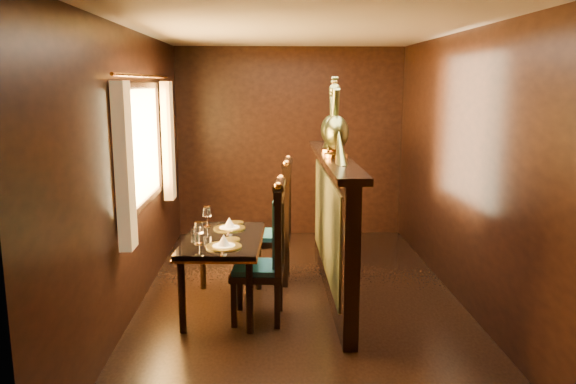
% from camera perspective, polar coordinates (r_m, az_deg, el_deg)
% --- Properties ---
extents(ground, '(5.00, 5.00, 0.00)m').
position_cam_1_polar(ground, '(5.37, 1.29, -11.19)').
color(ground, black).
rests_on(ground, ground).
extents(room_shell, '(3.04, 5.04, 2.52)m').
position_cam_1_polar(room_shell, '(5.01, 0.38, 5.87)').
color(room_shell, black).
rests_on(room_shell, ground).
extents(partition, '(0.26, 2.70, 1.36)m').
position_cam_1_polar(partition, '(5.47, 4.50, -2.98)').
color(partition, black).
rests_on(partition, ground).
extents(dining_table, '(0.76, 1.18, 0.88)m').
position_cam_1_polar(dining_table, '(5.08, -6.67, -5.31)').
color(dining_table, black).
rests_on(dining_table, ground).
extents(chair_left, '(0.48, 0.51, 1.25)m').
position_cam_1_polar(chair_left, '(4.82, -1.76, -5.63)').
color(chair_left, black).
rests_on(chair_left, ground).
extents(chair_right, '(0.50, 0.53, 1.30)m').
position_cam_1_polar(chair_right, '(5.76, -0.85, -2.60)').
color(chair_right, black).
rests_on(chair_right, ground).
extents(peacock_left, '(0.23, 0.61, 0.73)m').
position_cam_1_polar(peacock_left, '(5.12, 4.97, 7.56)').
color(peacock_left, '#184937').
rests_on(peacock_left, partition).
extents(peacock_right, '(0.22, 0.59, 0.70)m').
position_cam_1_polar(peacock_right, '(5.51, 4.47, 7.63)').
color(peacock_right, '#184937').
rests_on(peacock_right, partition).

